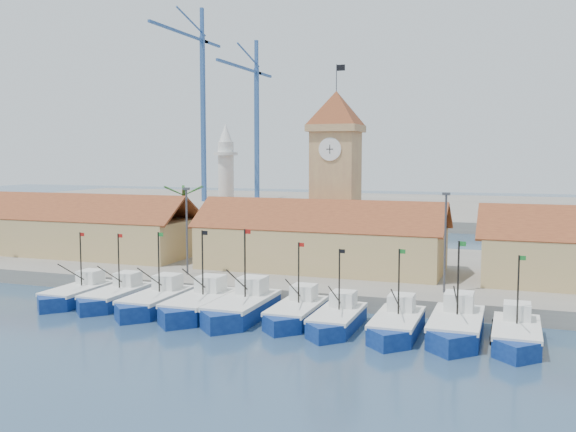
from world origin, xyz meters
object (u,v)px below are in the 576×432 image
at_px(boat_5, 295,314).
at_px(clock_tower, 336,171).
at_px(boat_0, 76,295).
at_px(minaret, 226,187).

bearing_deg(boat_5, clock_tower, 97.21).
height_order(boat_0, clock_tower, clock_tower).
relative_size(boat_0, boat_5, 1.00).
xyz_separation_m(clock_tower, minaret, (-15.00, 2.00, -2.23)).
xyz_separation_m(boat_5, clock_tower, (-2.91, 23.00, 11.24)).
bearing_deg(boat_5, minaret, 125.61).
height_order(boat_0, minaret, minaret).
bearing_deg(boat_5, boat_0, -179.64).
distance_m(boat_0, boat_5, 21.75).
distance_m(boat_0, minaret, 26.98).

